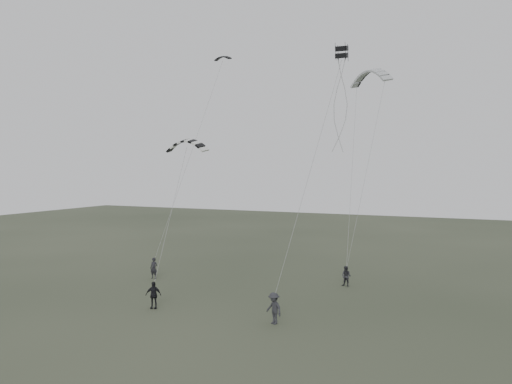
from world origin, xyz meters
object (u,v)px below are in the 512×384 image
at_px(flyer_left, 154,268).
at_px(flyer_right, 346,276).
at_px(flyer_far, 274,308).
at_px(kite_striped, 187,141).
at_px(kite_pale_large, 370,71).
at_px(kite_dark_small, 223,57).
at_px(flyer_center, 153,295).
at_px(kite_box, 342,52).

relative_size(flyer_left, flyer_right, 1.11).
relative_size(flyer_far, kite_striped, 0.55).
bearing_deg(flyer_far, kite_pale_large, 111.77).
bearing_deg(kite_pale_large, flyer_left, -109.15).
relative_size(flyer_left, kite_dark_small, 1.02).
xyz_separation_m(flyer_center, kite_box, (11.12, 4.87, 15.63)).
xyz_separation_m(flyer_right, kite_dark_small, (-13.25, 4.62, 18.99)).
xyz_separation_m(flyer_far, kite_striped, (-9.51, 5.69, 10.33)).
xyz_separation_m(flyer_center, flyer_far, (8.39, 0.23, 0.04)).
distance_m(flyer_right, kite_striped, 16.12).
relative_size(flyer_left, flyer_far, 0.94).
distance_m(flyer_far, kite_box, 16.49).
relative_size(flyer_far, kite_box, 2.46).
bearing_deg(kite_box, flyer_center, -161.02).
height_order(kite_pale_large, kite_striped, kite_pale_large).
height_order(flyer_center, kite_striped, kite_striped).
height_order(flyer_far, kite_pale_large, kite_pale_large).
xyz_separation_m(flyer_center, kite_dark_small, (-3.31, 15.85, 18.90)).
height_order(kite_striped, kite_box, kite_box).
xyz_separation_m(flyer_left, flyer_far, (13.69, -7.12, 0.05)).
xyz_separation_m(kite_striped, kite_box, (12.23, -1.05, 5.26)).
bearing_deg(flyer_left, kite_dark_small, 72.03).
bearing_deg(flyer_right, flyer_center, -119.80).
bearing_deg(kite_pale_large, kite_box, -50.10).
relative_size(flyer_left, kite_pale_large, 0.39).
distance_m(flyer_center, kite_striped, 12.00).
height_order(flyer_center, flyer_far, flyer_far).
bearing_deg(flyer_center, kite_striped, 81.58).
bearing_deg(kite_dark_small, flyer_center, -69.23).
xyz_separation_m(kite_dark_small, kite_box, (14.43, -10.98, -3.27)).
distance_m(flyer_center, kite_box, 19.79).
relative_size(kite_striped, kite_box, 4.44).
bearing_deg(flyer_far, flyer_right, 109.64).
height_order(flyer_right, flyer_center, flyer_center).
distance_m(flyer_left, kite_striped, 11.28).
xyz_separation_m(flyer_center, kite_striped, (-1.11, 5.93, 10.37)).
bearing_deg(kite_striped, flyer_right, 24.96).
distance_m(flyer_left, flyer_center, 9.06).
distance_m(kite_dark_small, kite_pale_large, 13.89).
distance_m(kite_pale_large, kite_box, 13.34).
relative_size(flyer_left, flyer_center, 0.99).
relative_size(flyer_right, kite_dark_small, 0.92).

